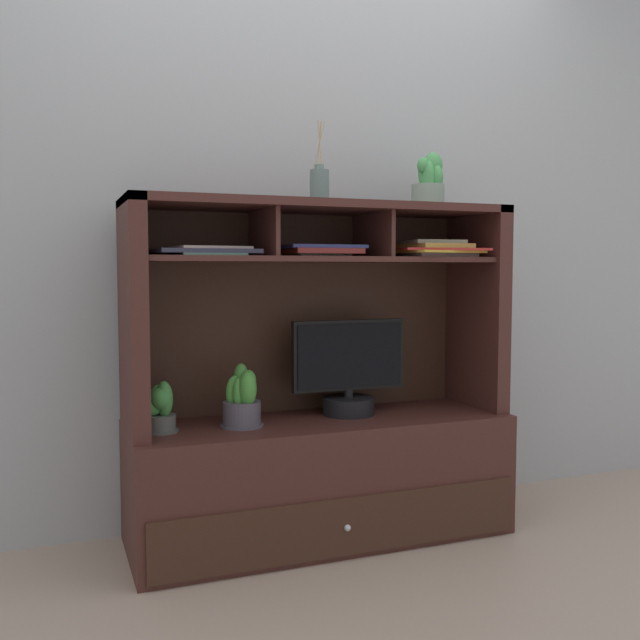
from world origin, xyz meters
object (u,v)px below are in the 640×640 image
Objects in this scene: media_console at (319,437)px; magazine_stack_right at (319,250)px; potted_fern at (160,409)px; magazine_stack_centre at (205,251)px; potted_succulent at (429,183)px; diffuser_bottle at (319,186)px; potted_orchid at (242,401)px; tv_monitor at (349,376)px; magazine_stack_left at (435,249)px.

media_console is 0.72m from magazine_stack_right.
magazine_stack_centre is (0.17, -0.01, 0.55)m from potted_fern.
potted_fern is at bearing -178.19° from potted_succulent.
potted_orchid is at bearing -172.91° from diffuser_bottle.
media_console is 0.27m from tv_monitor.
magazine_stack_left reaches higher than potted_fern.
magazine_stack_left is at bearing -1.57° from potted_fern.
potted_orchid is 0.75× the size of magazine_stack_right.
media_console is 4.83× the size of magazine_stack_right.
tv_monitor is at bearing 5.28° from diffuser_bottle.
magazine_stack_right is at bearing 178.61° from potted_succulent.
potted_orchid is 0.64m from magazine_stack_right.
diffuser_bottle reaches higher than potted_succulent.
tv_monitor is 0.75m from diffuser_bottle.
potted_fern is 0.58× the size of diffuser_bottle.
potted_fern is 0.60× the size of magazine_stack_right.
media_console is 4.71× the size of diffuser_bottle.
magazine_stack_right is at bearing 71.73° from media_console.
magazine_stack_right is 0.24m from diffuser_bottle.
diffuser_bottle is (0.61, 0.03, 0.81)m from potted_fern.
diffuser_bottle reaches higher than potted_fern.
magazine_stack_right reaches higher than tv_monitor.
potted_fern is 0.82× the size of potted_succulent.
magazine_stack_left reaches higher than magazine_stack_centre.
magazine_stack_right is (0.01, 0.02, 0.72)m from media_console.
magazine_stack_left is 0.53m from diffuser_bottle.
magazine_stack_centre is at bearing -175.37° from tv_monitor.
magazine_stack_left is 0.28m from potted_succulent.
tv_monitor is (0.13, 0.01, 0.23)m from media_console.
magazine_stack_centre is 0.51m from diffuser_bottle.
potted_orchid is at bearing -172.59° from media_console.
magazine_stack_right is (-0.12, 0.01, 0.49)m from tv_monitor.
potted_orchid is 0.97m from magazine_stack_left.
potted_fern is at bearing 177.42° from potted_orchid.
tv_monitor is 0.75m from magazine_stack_centre.
magazine_stack_left is 0.47m from magazine_stack_right.
potted_succulent is at bearing -0.60° from tv_monitor.
potted_succulent is (0.48, 0.01, 0.03)m from diffuser_bottle.
tv_monitor is at bearing 4.63° from magazine_stack_centre.
magazine_stack_left is 1.26× the size of magazine_stack_right.
magazine_stack_centre is at bearing -177.34° from potted_succulent.
potted_succulent is (0.92, 0.04, 0.28)m from magazine_stack_centre.
potted_succulent is at bearing 0.76° from media_console.
diffuser_bottle is (0.45, 0.03, 0.25)m from magazine_stack_centre.
media_console is at bearing -108.27° from magazine_stack_right.
magazine_stack_right is (-0.46, 0.08, -0.01)m from magazine_stack_left.
potted_succulent is at bearing 1.81° from potted_fern.
potted_succulent is (1.09, 0.03, 0.84)m from potted_fern.
diffuser_bottle reaches higher than magazine_stack_right.
media_console reaches higher than magazine_stack_left.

